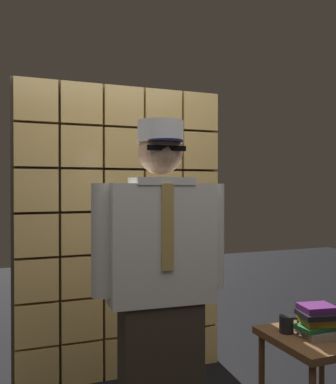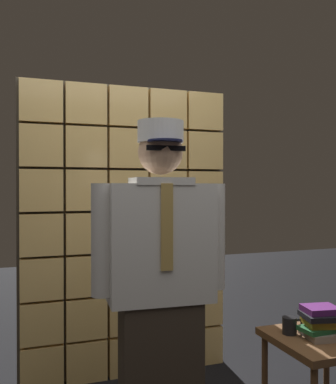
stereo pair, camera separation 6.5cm
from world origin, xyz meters
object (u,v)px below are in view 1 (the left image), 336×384
side_table (318,348)px  book_stack (318,321)px  standing_person (160,287)px  coffee_mug (287,324)px

side_table → book_stack: bearing=-131.0°
standing_person → coffee_mug: (0.79, 0.07, -0.29)m
side_table → coffee_mug: size_ratio=4.25×
side_table → book_stack: size_ratio=2.07×
book_stack → coffee_mug: (-0.13, 0.10, -0.04)m
book_stack → standing_person: bearing=177.8°
side_table → coffee_mug: (-0.14, 0.09, 0.12)m
side_table → coffee_mug: bearing=145.7°
standing_person → book_stack: (0.92, -0.04, -0.26)m
standing_person → coffee_mug: size_ratio=13.32×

